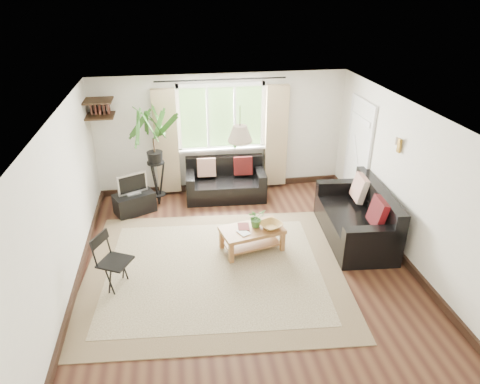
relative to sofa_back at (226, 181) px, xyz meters
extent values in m
plane|color=black|center=(-0.01, -2.30, -0.37)|extent=(5.50, 5.50, 0.00)
plane|color=white|center=(-0.01, -2.30, 2.03)|extent=(5.50, 5.50, 0.00)
cube|color=white|center=(-0.01, 0.45, 0.83)|extent=(5.00, 0.02, 2.40)
cube|color=white|center=(-0.01, -5.05, 0.83)|extent=(5.00, 0.02, 2.40)
cube|color=white|center=(-2.51, -2.30, 0.83)|extent=(0.02, 5.50, 2.40)
cube|color=white|center=(2.49, -2.30, 0.83)|extent=(0.02, 5.50, 2.40)
cube|color=beige|center=(-0.50, -2.41, -0.36)|extent=(4.13, 3.63, 0.02)
cube|color=silver|center=(2.46, -0.60, 0.63)|extent=(0.06, 0.96, 2.06)
imported|color=#3C6D2B|center=(0.25, -1.88, 0.19)|extent=(0.36, 0.34, 0.30)
imported|color=olive|center=(0.48, -1.97, 0.08)|extent=(0.48, 0.48, 0.09)
imported|color=silver|center=(-0.05, -2.09, 0.04)|extent=(0.22, 0.25, 0.02)
imported|color=maroon|center=(-0.04, -1.89, 0.05)|extent=(0.20, 0.25, 0.02)
cube|color=black|center=(-1.79, -0.35, -0.17)|extent=(0.83, 0.68, 0.39)
imported|color=#2D6023|center=(0.24, 0.33, 0.70)|extent=(0.14, 0.10, 0.27)
camera|label=1|loc=(-0.94, -7.71, 3.62)|focal=32.00mm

